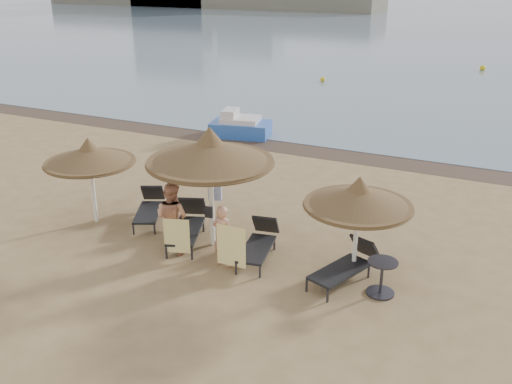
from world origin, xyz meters
TOP-DOWN VIEW (x-y plane):
  - ground at (0.00, 0.00)m, footprint 160.00×160.00m
  - sea at (0.00, 80.00)m, footprint 200.00×140.00m
  - wet_sand_strip at (0.00, 9.40)m, footprint 200.00×1.60m
  - palapa_left at (-3.96, 0.63)m, footprint 2.48×2.48m
  - palapa_center at (-0.29, 0.78)m, footprint 3.18×3.18m
  - palapa_right at (3.44, 0.84)m, footprint 2.47×2.47m
  - lounger_far_left at (-2.68, 1.42)m, footprint 1.37×1.96m
  - lounger_near_left at (-1.04, 0.82)m, footprint 1.38×2.23m
  - lounger_near_right at (1.06, 0.74)m, footprint 0.96×2.00m
  - lounger_far_right at (3.37, 0.57)m, footprint 1.31×2.09m
  - side_table at (4.22, 0.29)m, footprint 0.67×0.67m
  - person_left at (-1.03, 0.08)m, footprint 1.01×0.69m
  - person_right at (0.49, -0.07)m, footprint 0.91×0.66m
  - towel_left at (-0.68, -0.27)m, footprint 0.62×0.22m
  - towel_right at (0.84, -0.32)m, footprint 0.73×0.05m
  - bag_patterned at (-0.29, 0.96)m, footprint 0.35×0.21m
  - bag_dark at (-0.29, 0.62)m, footprint 0.21×0.10m
  - pedal_boat at (-4.18, 10.05)m, footprint 2.67×1.91m
  - buoy_left at (-4.93, 22.84)m, footprint 0.31×0.31m
  - buoy_mid at (3.62, 31.25)m, footprint 0.38×0.38m

SIDE VIEW (x-z plane):
  - ground at x=0.00m, z-range 0.00..0.00m
  - wet_sand_strip at x=0.00m, z-range 0.00..0.01m
  - sea at x=0.00m, z-range 0.00..0.03m
  - buoy_left at x=-4.93m, z-range 0.00..0.31m
  - buoy_mid at x=3.62m, z-range 0.00..0.38m
  - lounger_far_left at x=-2.68m, z-range -0.04..0.80m
  - side_table at x=4.22m, z-range -0.02..0.78m
  - lounger_near_right at x=1.06m, z-range -0.04..0.81m
  - lounger_far_right at x=3.37m, z-range -0.05..0.84m
  - pedal_boat at x=-4.18m, z-range -0.15..0.99m
  - lounger_near_left at x=-1.04m, z-range -0.05..0.90m
  - towel_left at x=-0.68m, z-range 0.17..1.08m
  - towel_right at x=0.84m, z-range 0.20..1.22m
  - person_right at x=0.49m, z-range 0.00..1.83m
  - bag_dark at x=-0.29m, z-range 0.83..1.12m
  - person_left at x=-1.03m, z-range 0.00..2.11m
  - bag_patterned at x=-0.29m, z-range 1.19..1.61m
  - palapa_right at x=3.44m, z-range 0.73..3.18m
  - palapa_left at x=-3.96m, z-range 0.73..3.18m
  - palapa_center at x=-0.29m, z-range 0.93..4.08m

